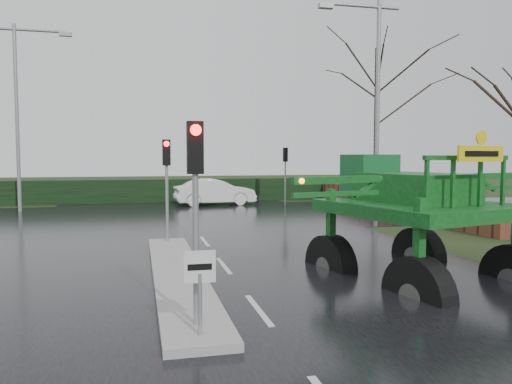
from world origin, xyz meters
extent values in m
plane|color=black|center=(0.00, 0.00, 0.00)|extent=(140.00, 140.00, 0.00)
cube|color=black|center=(0.00, 10.00, 0.00)|extent=(14.00, 80.00, 0.02)
cube|color=black|center=(0.00, 16.00, 0.01)|extent=(80.00, 12.00, 0.02)
cube|color=gray|center=(-1.30, 3.00, 0.09)|extent=(1.20, 10.00, 0.16)
cube|color=black|center=(0.00, 24.00, 0.75)|extent=(44.00, 0.90, 1.50)
cube|color=#592D1E|center=(10.50, 16.00, 0.60)|extent=(0.40, 20.00, 1.20)
cylinder|color=gray|center=(-1.30, -1.50, 0.65)|extent=(0.07, 0.07, 1.00)
cube|color=silver|center=(-1.30, -1.50, 1.25)|extent=(0.50, 0.04, 0.50)
cube|color=black|center=(-1.30, -1.52, 1.25)|extent=(0.38, 0.01, 0.10)
cylinder|color=gray|center=(-1.30, -1.00, 1.75)|extent=(0.10, 0.10, 3.50)
cube|color=black|center=(-1.30, -1.00, 3.10)|extent=(0.26, 0.22, 0.85)
sphere|color=#FF0C07|center=(-1.30, -1.13, 3.38)|extent=(0.18, 0.18, 0.18)
cylinder|color=gray|center=(-1.30, 7.50, 1.75)|extent=(0.10, 0.10, 3.50)
cube|color=black|center=(-1.30, 7.50, 3.10)|extent=(0.26, 0.22, 0.85)
sphere|color=#FF0C07|center=(-1.30, 7.37, 3.38)|extent=(0.18, 0.18, 0.18)
cylinder|color=gray|center=(6.50, 20.00, 1.75)|extent=(0.10, 0.10, 3.50)
cube|color=black|center=(6.50, 20.00, 3.10)|extent=(0.26, 0.22, 0.85)
sphere|color=#FF0C07|center=(6.50, 20.13, 3.38)|extent=(0.18, 0.18, 0.18)
cylinder|color=gray|center=(8.50, 12.00, 5.00)|extent=(0.20, 0.20, 10.00)
cylinder|color=gray|center=(7.70, 12.00, 9.70)|extent=(3.52, 0.14, 0.14)
cube|color=gray|center=(5.94, 12.00, 9.58)|extent=(0.65, 0.30, 0.20)
cylinder|color=gray|center=(-8.50, 20.00, 5.00)|extent=(0.20, 0.20, 10.00)
cylinder|color=gray|center=(-7.70, 20.00, 9.70)|extent=(3.52, 0.14, 0.14)
cube|color=gray|center=(-5.94, 20.00, 9.58)|extent=(0.65, 0.30, 0.20)
cylinder|color=black|center=(13.00, 21.00, 5.00)|extent=(0.32, 0.32, 10.00)
cone|color=black|center=(13.00, 21.00, 10.80)|extent=(0.24, 0.24, 2.50)
cylinder|color=black|center=(1.59, 1.30, 0.88)|extent=(0.88, 1.82, 1.75)
cylinder|color=#595B56|center=(1.59, 1.30, 0.88)|extent=(0.65, 0.72, 0.61)
cube|color=#0B420F|center=(1.59, 1.30, 1.97)|extent=(0.23, 0.23, 2.01)
cylinder|color=black|center=(4.66, 2.05, 0.88)|extent=(0.88, 1.82, 1.75)
cylinder|color=#595B56|center=(4.66, 2.05, 0.88)|extent=(0.65, 0.72, 0.61)
cube|color=#0B420F|center=(4.66, 2.05, 1.97)|extent=(0.23, 0.23, 2.01)
cylinder|color=black|center=(2.34, -1.76, 0.88)|extent=(0.88, 1.82, 1.75)
cylinder|color=#595B56|center=(2.34, -1.76, 0.88)|extent=(0.65, 0.72, 0.61)
cube|color=#0B420F|center=(2.34, -1.76, 1.97)|extent=(0.23, 0.23, 2.01)
cube|color=#0B420F|center=(3.50, 0.15, 2.54)|extent=(4.57, 4.96, 0.31)
cube|color=#0B420F|center=(3.46, 0.32, 3.02)|extent=(2.50, 3.01, 0.79)
cube|color=#145729|center=(3.04, 2.02, 3.33)|extent=(1.53, 1.33, 1.14)
cube|color=#0B420F|center=(3.83, -1.22, 3.81)|extent=(2.58, 0.73, 0.11)
cube|color=#0B420F|center=(0.86, -0.86, 3.33)|extent=(2.25, 0.69, 0.16)
sphere|color=orange|center=(-0.06, -1.17, 3.33)|extent=(0.12, 0.12, 0.12)
cube|color=yellow|center=(3.92, -1.56, 3.90)|extent=(1.37, 0.38, 0.35)
cube|color=black|center=(3.92, -1.56, 3.90)|extent=(1.02, 0.26, 0.12)
cylinder|color=yellow|center=(3.92, -1.56, 4.25)|extent=(0.31, 0.11, 0.32)
imported|color=white|center=(2.32, 21.04, 0.00)|extent=(5.01, 2.10, 1.61)
camera|label=1|loc=(-2.20, -9.12, 2.95)|focal=35.00mm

